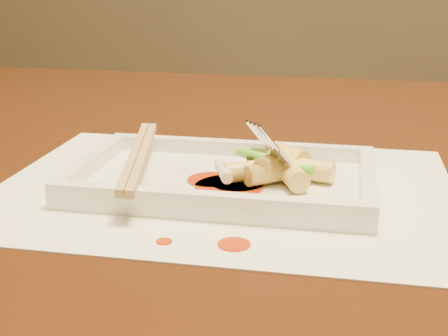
% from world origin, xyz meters
% --- Properties ---
extents(table, '(1.40, 0.90, 0.75)m').
position_xyz_m(table, '(0.00, 0.00, 0.65)').
color(table, black).
rests_on(table, ground).
extents(placemat, '(0.40, 0.30, 0.00)m').
position_xyz_m(placemat, '(0.03, -0.13, 0.75)').
color(placemat, white).
rests_on(placemat, table).
extents(sauce_splatter_a, '(0.02, 0.02, 0.00)m').
position_xyz_m(sauce_splatter_a, '(0.06, -0.25, 0.75)').
color(sauce_splatter_a, '#B82A05').
rests_on(sauce_splatter_a, placemat).
extents(sauce_splatter_b, '(0.01, 0.01, 0.00)m').
position_xyz_m(sauce_splatter_b, '(0.01, -0.25, 0.75)').
color(sauce_splatter_b, '#B82A05').
rests_on(sauce_splatter_b, placemat).
extents(plate_base, '(0.26, 0.16, 0.01)m').
position_xyz_m(plate_base, '(0.03, -0.13, 0.76)').
color(plate_base, white).
rests_on(plate_base, placemat).
extents(plate_rim_far, '(0.26, 0.01, 0.01)m').
position_xyz_m(plate_rim_far, '(0.03, -0.06, 0.77)').
color(plate_rim_far, white).
rests_on(plate_rim_far, plate_base).
extents(plate_rim_near, '(0.26, 0.01, 0.01)m').
position_xyz_m(plate_rim_near, '(0.03, -0.21, 0.77)').
color(plate_rim_near, white).
rests_on(plate_rim_near, plate_base).
extents(plate_rim_left, '(0.01, 0.14, 0.01)m').
position_xyz_m(plate_rim_left, '(-0.09, -0.13, 0.77)').
color(plate_rim_left, white).
rests_on(plate_rim_left, plate_base).
extents(plate_rim_right, '(0.01, 0.14, 0.01)m').
position_xyz_m(plate_rim_right, '(0.16, -0.13, 0.77)').
color(plate_rim_right, white).
rests_on(plate_rim_right, plate_base).
extents(veg_piece, '(0.04, 0.03, 0.01)m').
position_xyz_m(veg_piece, '(0.07, -0.09, 0.77)').
color(veg_piece, black).
rests_on(veg_piece, plate_base).
extents(scallion_white, '(0.02, 0.04, 0.01)m').
position_xyz_m(scallion_white, '(0.04, -0.15, 0.77)').
color(scallion_white, '#EAEACC').
rests_on(scallion_white, plate_base).
extents(scallion_green, '(0.08, 0.05, 0.01)m').
position_xyz_m(scallion_green, '(0.08, -0.11, 0.77)').
color(scallion_green, '#49AB1B').
rests_on(scallion_green, plate_base).
extents(chopstick_a, '(0.05, 0.20, 0.01)m').
position_xyz_m(chopstick_a, '(-0.05, -0.13, 0.78)').
color(chopstick_a, tan).
rests_on(chopstick_a, plate_rim_near).
extents(chopstick_b, '(0.05, 0.20, 0.01)m').
position_xyz_m(chopstick_b, '(-0.04, -0.13, 0.78)').
color(chopstick_b, tan).
rests_on(chopstick_b, plate_rim_near).
extents(fork, '(0.09, 0.10, 0.14)m').
position_xyz_m(fork, '(0.10, -0.11, 0.83)').
color(fork, silver).
rests_on(fork, plate_base).
extents(sauce_blob_0, '(0.05, 0.05, 0.00)m').
position_xyz_m(sauce_blob_0, '(0.05, -0.14, 0.76)').
color(sauce_blob_0, '#B82A05').
rests_on(sauce_blob_0, plate_base).
extents(sauce_blob_1, '(0.06, 0.06, 0.00)m').
position_xyz_m(sauce_blob_1, '(0.04, -0.15, 0.76)').
color(sauce_blob_1, '#B82A05').
rests_on(sauce_blob_1, plate_base).
extents(sauce_blob_2, '(0.04, 0.04, 0.00)m').
position_xyz_m(sauce_blob_2, '(0.02, -0.14, 0.76)').
color(sauce_blob_2, '#B82A05').
rests_on(sauce_blob_2, plate_base).
extents(rice_cake_0, '(0.03, 0.04, 0.02)m').
position_xyz_m(rice_cake_0, '(0.10, -0.14, 0.77)').
color(rice_cake_0, '#F5E372').
rests_on(rice_cake_0, plate_base).
extents(rice_cake_1, '(0.04, 0.04, 0.02)m').
position_xyz_m(rice_cake_1, '(0.07, -0.14, 0.77)').
color(rice_cake_1, '#F5E372').
rests_on(rice_cake_1, plate_base).
extents(rice_cake_2, '(0.04, 0.04, 0.02)m').
position_xyz_m(rice_cake_2, '(0.09, -0.11, 0.78)').
color(rice_cake_2, '#F5E372').
rests_on(rice_cake_2, plate_base).
extents(rice_cake_3, '(0.04, 0.03, 0.02)m').
position_xyz_m(rice_cake_3, '(0.06, -0.14, 0.77)').
color(rice_cake_3, '#F5E372').
rests_on(rice_cake_3, plate_base).
extents(rice_cake_4, '(0.05, 0.03, 0.02)m').
position_xyz_m(rice_cake_4, '(0.11, -0.12, 0.77)').
color(rice_cake_4, '#F5E372').
rests_on(rice_cake_4, plate_base).
extents(rice_cake_5, '(0.03, 0.05, 0.02)m').
position_xyz_m(rice_cake_5, '(0.08, -0.12, 0.78)').
color(rice_cake_5, '#F5E372').
rests_on(rice_cake_5, plate_base).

